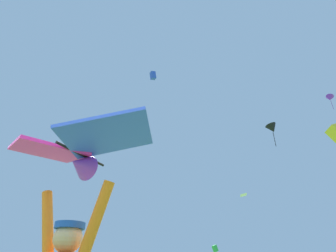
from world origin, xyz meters
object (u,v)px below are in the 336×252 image
distant_kite_purple_low_left (330,98)px  held_stunt_kite (77,150)px  distant_kite_blue_high_right (153,76)px  distant_kite_black_low_right (272,129)px  distant_kite_white_mid_left (243,195)px  distant_kite_green_far_center (215,248)px

distant_kite_purple_low_left → held_stunt_kite: bearing=-104.4°
distant_kite_blue_high_right → distant_kite_purple_low_left: bearing=46.0°
distant_kite_black_low_right → distant_kite_blue_high_right: size_ratio=3.83×
distant_kite_black_low_right → distant_kite_blue_high_right: distant_kite_blue_high_right is taller
distant_kite_white_mid_left → distant_kite_black_low_right: bearing=77.5°
held_stunt_kite → distant_kite_blue_high_right: distant_kite_blue_high_right is taller
held_stunt_kite → distant_kite_black_low_right: bearing=88.2°
held_stunt_kite → distant_kite_purple_low_left: bearing=75.6°
distant_kite_black_low_right → distant_kite_purple_low_left: size_ratio=1.41×
distant_kite_white_mid_left → distant_kite_purple_low_left: 20.94m
distant_kite_blue_high_right → distant_kite_white_mid_left: bearing=24.7°
distant_kite_black_low_right → distant_kite_blue_high_right: bearing=-121.6°
distant_kite_blue_high_right → distant_kite_green_far_center: (-1.09, 18.88, -12.43)m
distant_kite_purple_low_left → distant_kite_blue_high_right: (-15.20, -15.73, -2.98)m
distant_kite_green_far_center → distant_kite_white_mid_left: bearing=-66.6°
distant_kite_green_far_center → distant_kite_blue_high_right: bearing=-86.7°
distant_kite_blue_high_right → distant_kite_green_far_center: 22.63m
distant_kite_white_mid_left → distant_kite_purple_low_left: size_ratio=0.29×
distant_kite_black_low_right → distant_kite_purple_low_left: (6.88, 2.20, 3.56)m
distant_kite_white_mid_left → distant_kite_green_far_center: (-7.00, 16.16, -1.90)m
held_stunt_kite → distant_kite_green_far_center: (-8.53, 33.47, 2.03)m
held_stunt_kite → distant_kite_blue_high_right: (-7.44, 14.60, 14.46)m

